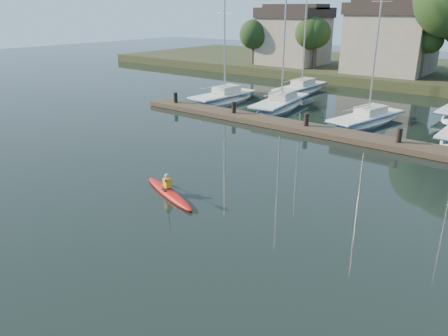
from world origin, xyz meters
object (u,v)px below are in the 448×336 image
Objects in this scene: sailboat_0 at (223,103)px; sailboat_1 at (280,110)px; kayak at (169,192)px; sailboat_5 at (300,94)px; dock at (349,136)px; sailboat_2 at (365,125)px.

sailboat_1 reaches higher than sailboat_0.
kayak is 0.28× the size of sailboat_5.
sailboat_5 is at bearing 129.79° from dock.
sailboat_5 is at bearing 99.09° from sailboat_1.
sailboat_0 is at bearing -166.81° from sailboat_2.
sailboat_0 is 0.86× the size of sailboat_5.
sailboat_2 is (1.83, 17.79, -0.34)m from kayak.
sailboat_5 is (3.08, 8.17, 0.02)m from sailboat_0.
sailboat_1 is (-5.62, 18.31, -0.37)m from kayak.
sailboat_1 is 1.00× the size of sailboat_5.
sailboat_2 is at bearing -38.39° from sailboat_5.
dock is at bearing -49.64° from sailboat_5.
sailboat_1 reaches higher than kayak.
kayak is 20.56m from sailboat_0.
sailboat_5 is at bearing 72.72° from sailboat_0.
sailboat_2 reaches higher than kayak.
sailboat_1 is at bearing -172.50° from sailboat_2.
dock is at bearing -40.28° from sailboat_1.
sailboat_0 is (-10.91, 17.42, -0.37)m from kayak.
sailboat_5 reaches higher than sailboat_1.
dock is 4.77m from sailboat_2.
sailboat_2 reaches higher than dock.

